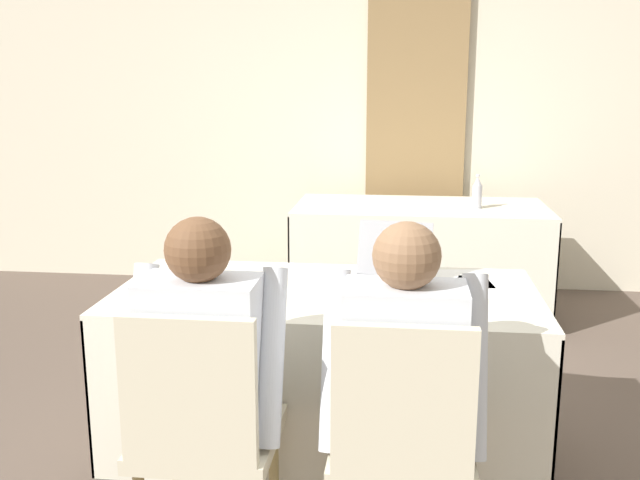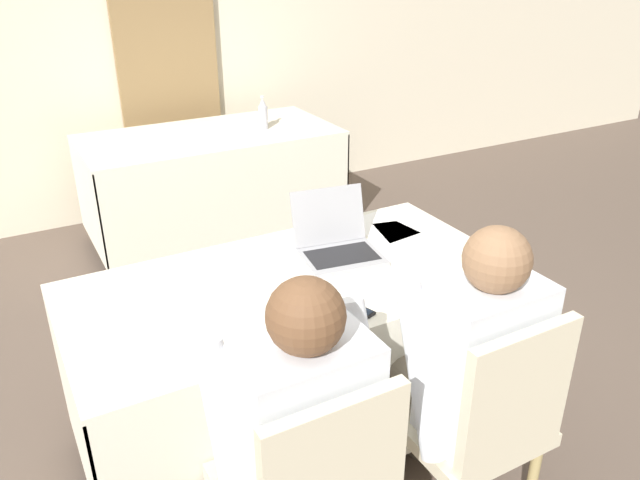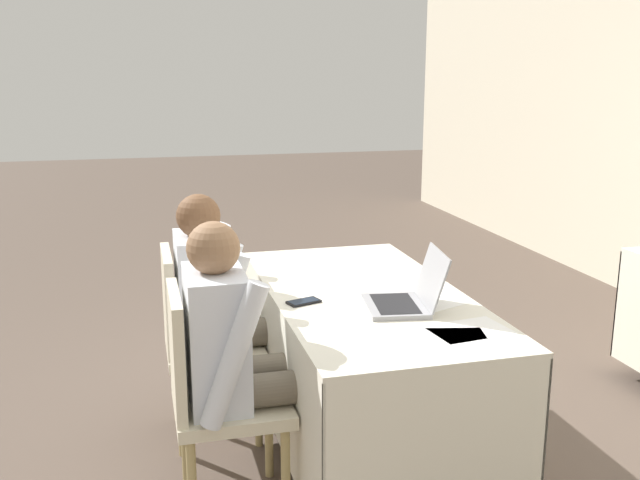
{
  "view_description": "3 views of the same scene",
  "coord_description": "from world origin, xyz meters",
  "px_view_note": "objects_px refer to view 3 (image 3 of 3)",
  "views": [
    {
      "loc": [
        0.3,
        -2.7,
        1.56
      ],
      "look_at": [
        0.0,
        -0.21,
        1.01
      ],
      "focal_mm": 40.0,
      "sensor_mm": 36.0,
      "label": 1
    },
    {
      "loc": [
        -0.9,
        -1.83,
        1.89
      ],
      "look_at": [
        0.0,
        -0.21,
        1.01
      ],
      "focal_mm": 35.0,
      "sensor_mm": 36.0,
      "label": 2
    },
    {
      "loc": [
        2.87,
        -0.95,
        1.71
      ],
      "look_at": [
        0.0,
        -0.21,
        1.01
      ],
      "focal_mm": 40.0,
      "sensor_mm": 36.0,
      "label": 3
    }
  ],
  "objects_px": {
    "chair_near_right": "(211,391)",
    "person_checkered_shirt": "(219,301)",
    "laptop": "(406,297)",
    "person_white_shirt": "(237,349)",
    "chair_near_left": "(197,335)",
    "cell_phone": "(304,302)"
  },
  "relations": [
    {
      "from": "chair_near_left",
      "to": "person_white_shirt",
      "type": "relative_size",
      "value": 0.78
    },
    {
      "from": "chair_near_right",
      "to": "person_checkered_shirt",
      "type": "height_order",
      "value": "person_checkered_shirt"
    },
    {
      "from": "laptop",
      "to": "person_white_shirt",
      "type": "distance_m",
      "value": 0.73
    },
    {
      "from": "person_checkered_shirt",
      "to": "person_white_shirt",
      "type": "relative_size",
      "value": 1.0
    },
    {
      "from": "chair_near_left",
      "to": "chair_near_right",
      "type": "relative_size",
      "value": 1.0
    },
    {
      "from": "chair_near_right",
      "to": "person_white_shirt",
      "type": "distance_m",
      "value": 0.19
    },
    {
      "from": "chair_near_left",
      "to": "person_white_shirt",
      "type": "bearing_deg",
      "value": -170.47
    },
    {
      "from": "chair_near_right",
      "to": "person_checkered_shirt",
      "type": "relative_size",
      "value": 0.78
    },
    {
      "from": "cell_phone",
      "to": "person_white_shirt",
      "type": "relative_size",
      "value": 0.13
    },
    {
      "from": "chair_near_left",
      "to": "person_checkered_shirt",
      "type": "distance_m",
      "value": 0.19
    },
    {
      "from": "person_white_shirt",
      "to": "chair_near_right",
      "type": "bearing_deg",
      "value": 90.0
    },
    {
      "from": "chair_near_right",
      "to": "laptop",
      "type": "bearing_deg",
      "value": -85.74
    },
    {
      "from": "chair_near_left",
      "to": "person_checkered_shirt",
      "type": "xyz_separation_m",
      "value": [
        0.0,
        0.1,
        0.16
      ]
    },
    {
      "from": "person_checkered_shirt",
      "to": "person_white_shirt",
      "type": "height_order",
      "value": "same"
    },
    {
      "from": "chair_near_right",
      "to": "person_checkered_shirt",
      "type": "xyz_separation_m",
      "value": [
        -0.62,
        0.1,
        0.16
      ]
    },
    {
      "from": "chair_near_left",
      "to": "person_white_shirt",
      "type": "xyz_separation_m",
      "value": [
        0.62,
        0.1,
        0.16
      ]
    },
    {
      "from": "laptop",
      "to": "cell_phone",
      "type": "distance_m",
      "value": 0.43
    },
    {
      "from": "chair_near_left",
      "to": "person_checkered_shirt",
      "type": "height_order",
      "value": "person_checkered_shirt"
    },
    {
      "from": "laptop",
      "to": "person_white_shirt",
      "type": "relative_size",
      "value": 0.3
    },
    {
      "from": "laptop",
      "to": "person_checkered_shirt",
      "type": "relative_size",
      "value": 0.3
    },
    {
      "from": "chair_near_left",
      "to": "chair_near_right",
      "type": "height_order",
      "value": "same"
    },
    {
      "from": "chair_near_left",
      "to": "person_checkered_shirt",
      "type": "bearing_deg",
      "value": -90.0
    }
  ]
}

